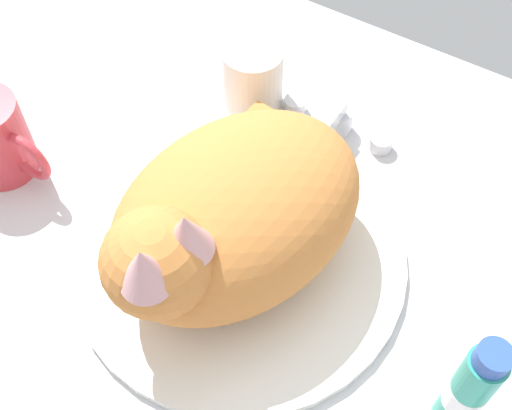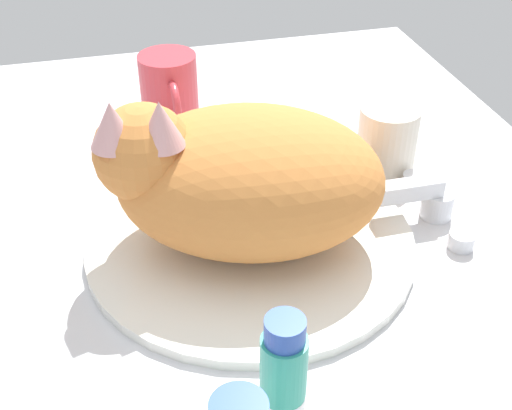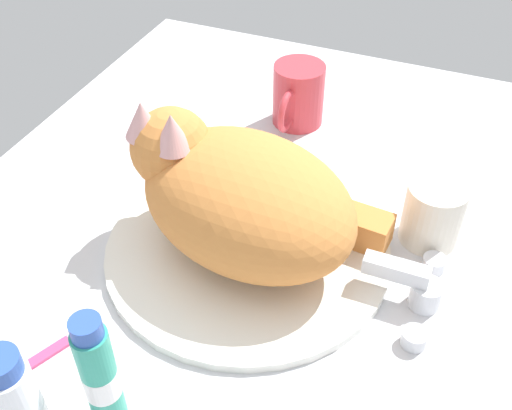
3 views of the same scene
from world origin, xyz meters
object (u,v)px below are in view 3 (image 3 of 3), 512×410
object	(u,v)px
coffee_mug	(298,95)
rinse_cup	(433,213)
toothpaste_bottle	(100,375)
cat	(239,194)
mouthwash_bottle	(20,410)
faucet	(417,288)

from	to	relation	value
coffee_mug	rinse_cup	xyz separation A→B (cm)	(18.49, 24.04, -0.72)
coffee_mug	toothpaste_bottle	xyz separation A→B (cm)	(54.68, 0.22, 1.83)
cat	rinse_cup	xyz separation A→B (cm)	(-10.62, 21.14, -4.61)
coffee_mug	mouthwash_bottle	xyz separation A→B (cm)	(60.25, -4.15, 1.76)
rinse_cup	toothpaste_bottle	bearing A→B (deg)	-33.35
coffee_mug	toothpaste_bottle	world-z (taller)	toothpaste_bottle
cat	toothpaste_bottle	xyz separation A→B (cm)	(25.57, -2.68, -2.07)
coffee_mug	rinse_cup	bearing A→B (deg)	52.43
faucet	cat	size ratio (longest dim) A/B	0.45
cat	coffee_mug	distance (cm)	29.51
faucet	mouthwash_bottle	distance (cm)	42.30
rinse_cup	mouthwash_bottle	bearing A→B (deg)	-34.03
faucet	cat	distance (cm)	22.62
coffee_mug	rinse_cup	size ratio (longest dim) A/B	1.49
faucet	cat	xyz separation A→B (cm)	(-0.38, -21.65, 6.55)
coffee_mug	toothpaste_bottle	distance (cm)	54.71
coffee_mug	rinse_cup	world-z (taller)	coffee_mug
faucet	mouthwash_bottle	bearing A→B (deg)	-43.02
coffee_mug	mouthwash_bottle	bearing A→B (deg)	-3.94
mouthwash_bottle	toothpaste_bottle	bearing A→B (deg)	141.81
faucet	mouthwash_bottle	world-z (taller)	mouthwash_bottle
rinse_cup	faucet	bearing A→B (deg)	2.62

